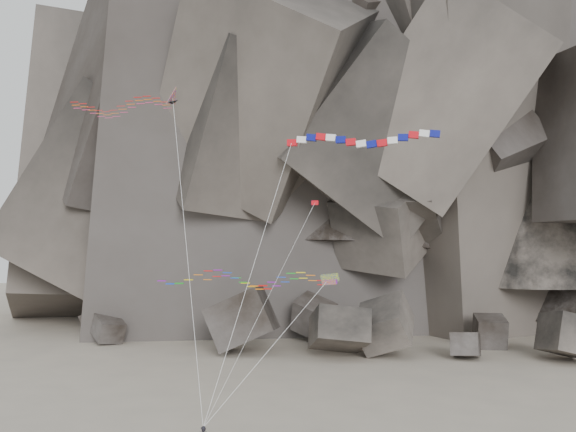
% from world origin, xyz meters
% --- Properties ---
extents(ground, '(260.00, 260.00, 0.00)m').
position_xyz_m(ground, '(0.00, 0.00, 0.00)').
color(ground, '#A29582').
rests_on(ground, ground).
extents(headland, '(110.00, 70.00, 84.00)m').
position_xyz_m(headland, '(0.00, 70.00, 42.00)').
color(headland, '#5D544C').
rests_on(headland, ground).
extents(boulder_field, '(69.75, 20.83, 8.99)m').
position_xyz_m(boulder_field, '(-5.64, 32.88, 2.25)').
color(boulder_field, '#47423F').
rests_on(boulder_field, ground).
extents(delta_kite, '(15.17, 9.44, 24.91)m').
position_xyz_m(delta_kite, '(-11.24, 0.18, 25.16)').
color(delta_kite, red).
rests_on(delta_kite, ground).
extents(banner_kite, '(15.37, 10.65, 20.85)m').
position_xyz_m(banner_kite, '(8.75, 2.34, 21.92)').
color(banner_kite, red).
rests_on(banner_kite, ground).
extents(parafoil_kite, '(14.80, 8.85, 9.96)m').
position_xyz_m(parafoil_kite, '(-0.69, 0.14, 11.07)').
color(parafoil_kite, '#CDE60C').
rests_on(parafoil_kite, ground).
extents(pennant_kite, '(5.48, 12.16, 15.58)m').
position_xyz_m(pennant_kite, '(3.65, 2.05, 14.23)').
color(pennant_kite, red).
rests_on(pennant_kite, ground).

